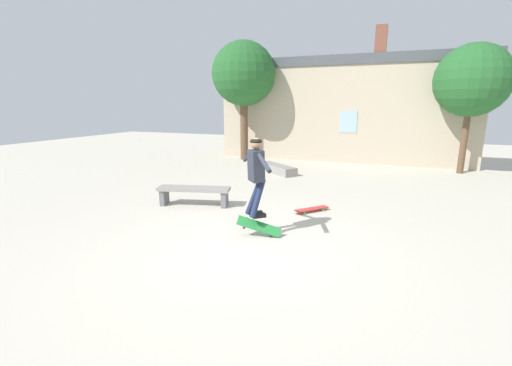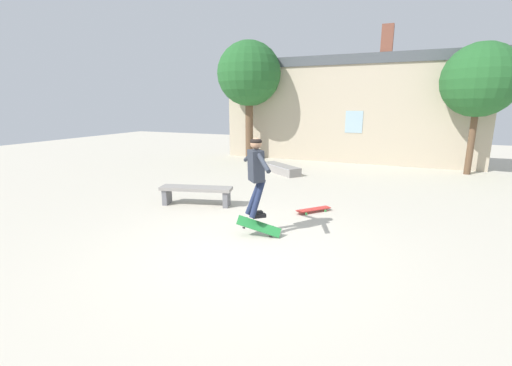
{
  "view_description": "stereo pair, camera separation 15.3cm",
  "coord_description": "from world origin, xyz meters",
  "px_view_note": "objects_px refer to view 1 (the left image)",
  "views": [
    {
      "loc": [
        2.2,
        -5.18,
        2.49
      ],
      "look_at": [
        -0.09,
        0.59,
        1.04
      ],
      "focal_mm": 24.0,
      "sensor_mm": 36.0,
      "label": 1
    },
    {
      "loc": [
        2.34,
        -5.13,
        2.49
      ],
      "look_at": [
        -0.09,
        0.59,
        1.04
      ],
      "focal_mm": 24.0,
      "sensor_mm": 36.0,
      "label": 2
    }
  ],
  "objects_px": {
    "park_bench": "(194,192)",
    "skater": "(256,170)",
    "skate_ledge": "(277,169)",
    "tree_right": "(472,81)",
    "skateboard_resting": "(312,209)",
    "tree_left": "(244,74)",
    "skateboard_flipping": "(259,226)"
  },
  "relations": [
    {
      "from": "skater",
      "to": "park_bench",
      "type": "bearing_deg",
      "value": 106.93
    },
    {
      "from": "park_bench",
      "to": "skater",
      "type": "height_order",
      "value": "skater"
    },
    {
      "from": "skate_ledge",
      "to": "skater",
      "type": "bearing_deg",
      "value": -37.29
    },
    {
      "from": "skater",
      "to": "tree_left",
      "type": "bearing_deg",
      "value": 72.65
    },
    {
      "from": "skate_ledge",
      "to": "skateboard_flipping",
      "type": "xyz_separation_m",
      "value": [
        1.63,
        -6.05,
        0.06
      ]
    },
    {
      "from": "tree_left",
      "to": "skateboard_resting",
      "type": "bearing_deg",
      "value": -55.12
    },
    {
      "from": "tree_right",
      "to": "skateboard_flipping",
      "type": "xyz_separation_m",
      "value": [
        -4.63,
        -8.47,
        -3.05
      ]
    },
    {
      "from": "tree_right",
      "to": "tree_left",
      "type": "height_order",
      "value": "tree_left"
    },
    {
      "from": "skater",
      "to": "skateboard_resting",
      "type": "relative_size",
      "value": 1.92
    },
    {
      "from": "skate_ledge",
      "to": "tree_right",
      "type": "bearing_deg",
      "value": 59.36
    },
    {
      "from": "skater",
      "to": "skate_ledge",
      "type": "bearing_deg",
      "value": 62.24
    },
    {
      "from": "tree_right",
      "to": "park_bench",
      "type": "relative_size",
      "value": 2.46
    },
    {
      "from": "skate_ledge",
      "to": "skateboard_resting",
      "type": "bearing_deg",
      "value": -23.5
    },
    {
      "from": "skateboard_resting",
      "to": "skate_ledge",
      "type": "bearing_deg",
      "value": -110.46
    },
    {
      "from": "tree_right",
      "to": "tree_left",
      "type": "distance_m",
      "value": 8.67
    },
    {
      "from": "skater",
      "to": "skateboard_resting",
      "type": "height_order",
      "value": "skater"
    },
    {
      "from": "park_bench",
      "to": "skate_ledge",
      "type": "relative_size",
      "value": 1.04
    },
    {
      "from": "tree_right",
      "to": "skater",
      "type": "bearing_deg",
      "value": -119.18
    },
    {
      "from": "skate_ledge",
      "to": "skater",
      "type": "height_order",
      "value": "skater"
    },
    {
      "from": "park_bench",
      "to": "skate_ledge",
      "type": "bearing_deg",
      "value": 67.65
    },
    {
      "from": "tree_right",
      "to": "skate_ledge",
      "type": "xyz_separation_m",
      "value": [
        -6.26,
        -2.42,
        -3.11
      ]
    },
    {
      "from": "skate_ledge",
      "to": "tree_left",
      "type": "bearing_deg",
      "value": 172.01
    },
    {
      "from": "skate_ledge",
      "to": "skateboard_flipping",
      "type": "distance_m",
      "value": 6.27
    },
    {
      "from": "tree_right",
      "to": "skateboard_resting",
      "type": "distance_m",
      "value": 8.33
    },
    {
      "from": "tree_left",
      "to": "skater",
      "type": "distance_m",
      "value": 9.69
    },
    {
      "from": "skater",
      "to": "skateboard_flipping",
      "type": "distance_m",
      "value": 1.08
    },
    {
      "from": "skate_ledge",
      "to": "skateboard_flipping",
      "type": "relative_size",
      "value": 2.28
    },
    {
      "from": "tree_right",
      "to": "park_bench",
      "type": "height_order",
      "value": "tree_right"
    },
    {
      "from": "skateboard_flipping",
      "to": "tree_left",
      "type": "bearing_deg",
      "value": 96.52
    },
    {
      "from": "park_bench",
      "to": "skate_ledge",
      "type": "height_order",
      "value": "park_bench"
    },
    {
      "from": "park_bench",
      "to": "tree_left",
      "type": "bearing_deg",
      "value": 89.03
    },
    {
      "from": "tree_right",
      "to": "skater",
      "type": "distance_m",
      "value": 9.85
    }
  ]
}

